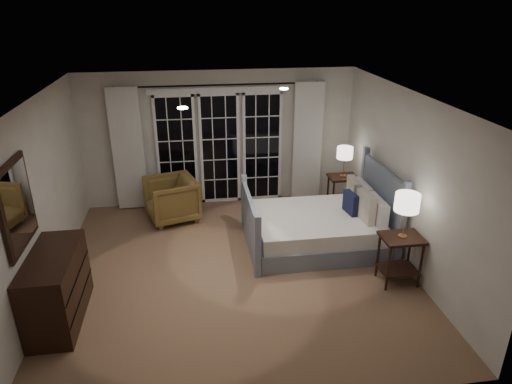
{
  "coord_description": "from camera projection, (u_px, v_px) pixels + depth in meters",
  "views": [
    {
      "loc": [
        -0.53,
        -5.68,
        3.67
      ],
      "look_at": [
        0.37,
        0.36,
        1.05
      ],
      "focal_mm": 32.0,
      "sensor_mm": 36.0,
      "label": 1
    }
  ],
  "objects": [
    {
      "name": "lamp_right",
      "position": [
        345.0,
        153.0,
        8.12
      ],
      "size": [
        0.29,
        0.29,
        0.55
      ],
      "color": "tan",
      "rests_on": "nightstand_right"
    },
    {
      "name": "wall_right",
      "position": [
        407.0,
        180.0,
        6.53
      ],
      "size": [
        0.02,
        5.0,
        2.5
      ],
      "primitive_type": "cube",
      "color": "silver",
      "rests_on": "floor"
    },
    {
      "name": "mirror",
      "position": [
        17.0,
        206.0,
        5.02
      ],
      "size": [
        0.05,
        0.85,
        1.0
      ],
      "color": "black",
      "rests_on": "wall_left"
    },
    {
      "name": "french_doors",
      "position": [
        220.0,
        147.0,
        8.49
      ],
      "size": [
        2.5,
        0.04,
        2.2
      ],
      "color": "black",
      "rests_on": "wall_back"
    },
    {
      "name": "curtain_left",
      "position": [
        128.0,
        150.0,
        8.17
      ],
      "size": [
        0.55,
        0.1,
        2.25
      ],
      "primitive_type": "cube",
      "color": "silver",
      "rests_on": "curtain_rod"
    },
    {
      "name": "downlight_a",
      "position": [
        284.0,
        89.0,
        6.36
      ],
      "size": [
        0.12,
        0.12,
        0.01
      ],
      "primitive_type": "cylinder",
      "color": "white",
      "rests_on": "ceiling"
    },
    {
      "name": "curtain_right",
      "position": [
        307.0,
        142.0,
        8.62
      ],
      "size": [
        0.55,
        0.1,
        2.25
      ],
      "primitive_type": "cube",
      "color": "silver",
      "rests_on": "curtain_rod"
    },
    {
      "name": "wall_back",
      "position": [
        219.0,
        139.0,
        8.46
      ],
      "size": [
        5.0,
        0.02,
        2.5
      ],
      "primitive_type": "cube",
      "color": "silver",
      "rests_on": "floor"
    },
    {
      "name": "curtain_rod",
      "position": [
        218.0,
        85.0,
        7.98
      ],
      "size": [
        3.5,
        0.03,
        0.03
      ],
      "primitive_type": "cylinder",
      "rotation": [
        0.0,
        1.57,
        0.0
      ],
      "color": "black",
      "rests_on": "wall_back"
    },
    {
      "name": "armchair",
      "position": [
        171.0,
        199.0,
        8.04
      ],
      "size": [
        1.05,
        1.03,
        0.77
      ],
      "primitive_type": "imported",
      "rotation": [
        0.0,
        0.0,
        -1.28
      ],
      "color": "brown",
      "rests_on": "floor"
    },
    {
      "name": "dresser",
      "position": [
        57.0,
        288.0,
        5.48
      ],
      "size": [
        0.54,
        1.26,
        0.9
      ],
      "color": "black",
      "rests_on": "floor"
    },
    {
      "name": "lamp_left",
      "position": [
        407.0,
        203.0,
        5.91
      ],
      "size": [
        0.32,
        0.32,
        0.62
      ],
      "color": "tan",
      "rests_on": "nightstand_left"
    },
    {
      "name": "ceiling",
      "position": [
        231.0,
        98.0,
        5.7
      ],
      "size": [
        5.0,
        5.0,
        0.0
      ],
      "primitive_type": "plane",
      "rotation": [
        3.14,
        0.0,
        0.0
      ],
      "color": "silver",
      "rests_on": "wall_back"
    },
    {
      "name": "floor",
      "position": [
        235.0,
        269.0,
        6.68
      ],
      "size": [
        5.0,
        5.0,
        0.0
      ],
      "primitive_type": "plane",
      "color": "brown",
      "rests_on": "ground"
    },
    {
      "name": "bed",
      "position": [
        320.0,
        226.0,
        7.23
      ],
      "size": [
        2.15,
        1.54,
        1.25
      ],
      "color": "slate",
      "rests_on": "floor"
    },
    {
      "name": "nightstand_left",
      "position": [
        400.0,
        252.0,
        6.2
      ],
      "size": [
        0.55,
        0.44,
        0.71
      ],
      "color": "black",
      "rests_on": "floor"
    },
    {
      "name": "nightstand_right",
      "position": [
        342.0,
        188.0,
        8.39
      ],
      "size": [
        0.51,
        0.41,
        0.67
      ],
      "color": "black",
      "rests_on": "floor"
    },
    {
      "name": "wall_left",
      "position": [
        39.0,
        202.0,
        5.85
      ],
      "size": [
        0.02,
        5.0,
        2.5
      ],
      "primitive_type": "cube",
      "color": "silver",
      "rests_on": "floor"
    },
    {
      "name": "wall_front",
      "position": [
        262.0,
        303.0,
        3.92
      ],
      "size": [
        5.0,
        0.02,
        2.5
      ],
      "primitive_type": "cube",
      "color": "silver",
      "rests_on": "floor"
    },
    {
      "name": "downlight_b",
      "position": [
        183.0,
        108.0,
        5.26
      ],
      "size": [
        0.12,
        0.12,
        0.01
      ],
      "primitive_type": "cylinder",
      "color": "white",
      "rests_on": "ceiling"
    }
  ]
}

